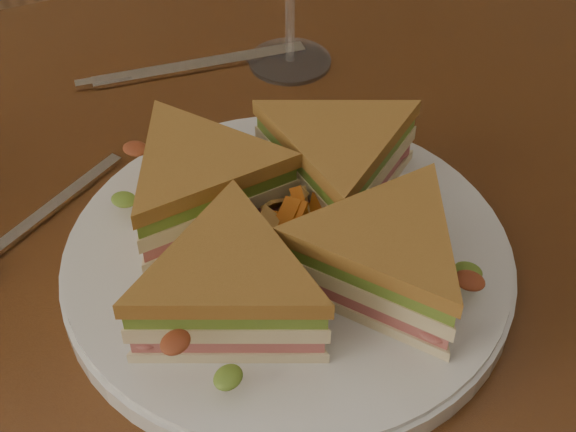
{
  "coord_description": "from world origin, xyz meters",
  "views": [
    {
      "loc": [
        -0.09,
        -0.4,
        1.16
      ],
      "look_at": [
        0.06,
        -0.05,
        0.8
      ],
      "focal_mm": 50.0,
      "sensor_mm": 36.0,
      "label": 1
    }
  ],
  "objects_px": {
    "plate": "(288,260)",
    "knife": "(185,68)",
    "sandwich_wedges": "(288,221)",
    "table": "(197,334)"
  },
  "relations": [
    {
      "from": "plate",
      "to": "knife",
      "type": "distance_m",
      "value": 0.27
    },
    {
      "from": "sandwich_wedges",
      "to": "knife",
      "type": "distance_m",
      "value": 0.27
    },
    {
      "from": "table",
      "to": "knife",
      "type": "xyz_separation_m",
      "value": [
        0.07,
        0.22,
        0.1
      ]
    },
    {
      "from": "table",
      "to": "plate",
      "type": "height_order",
      "value": "plate"
    },
    {
      "from": "table",
      "to": "knife",
      "type": "height_order",
      "value": "knife"
    },
    {
      "from": "table",
      "to": "plate",
      "type": "bearing_deg",
      "value": -38.01
    },
    {
      "from": "plate",
      "to": "knife",
      "type": "bearing_deg",
      "value": 87.37
    },
    {
      "from": "sandwich_wedges",
      "to": "knife",
      "type": "bearing_deg",
      "value": 87.37
    },
    {
      "from": "table",
      "to": "plate",
      "type": "distance_m",
      "value": 0.13
    },
    {
      "from": "sandwich_wedges",
      "to": "knife",
      "type": "height_order",
      "value": "sandwich_wedges"
    }
  ]
}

